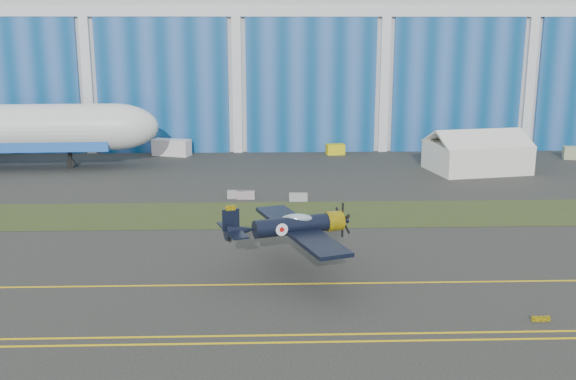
{
  "coord_description": "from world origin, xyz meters",
  "views": [
    {
      "loc": [
        4.31,
        -51.82,
        18.58
      ],
      "look_at": [
        6.18,
        6.12,
        4.49
      ],
      "focal_mm": 42.0,
      "sensor_mm": 36.0,
      "label": 1
    }
  ],
  "objects_px": {
    "tug": "(335,149)",
    "warbird": "(292,226)",
    "tent": "(477,150)",
    "shipping_container": "(172,147)"
  },
  "relations": [
    {
      "from": "warbird",
      "to": "tug",
      "type": "xyz_separation_m",
      "value": [
        8.38,
        49.74,
        -3.12
      ]
    },
    {
      "from": "tent",
      "to": "shipping_container",
      "type": "bearing_deg",
      "value": 152.82
    },
    {
      "from": "warbird",
      "to": "tent",
      "type": "bearing_deg",
      "value": 36.28
    },
    {
      "from": "shipping_container",
      "to": "tent",
      "type": "bearing_deg",
      "value": 1.41
    },
    {
      "from": "tent",
      "to": "warbird",
      "type": "bearing_deg",
      "value": -135.29
    },
    {
      "from": "tug",
      "to": "warbird",
      "type": "bearing_deg",
      "value": -107.48
    },
    {
      "from": "tent",
      "to": "shipping_container",
      "type": "distance_m",
      "value": 43.57
    },
    {
      "from": "tent",
      "to": "tug",
      "type": "distance_m",
      "value": 21.48
    },
    {
      "from": "tent",
      "to": "shipping_container",
      "type": "relative_size",
      "value": 2.45
    },
    {
      "from": "tug",
      "to": "tent",
      "type": "bearing_deg",
      "value": -43.32
    }
  ]
}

